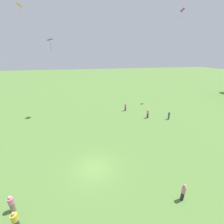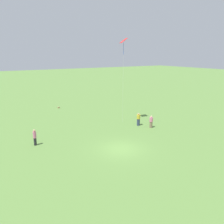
{
  "view_description": "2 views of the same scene",
  "coord_description": "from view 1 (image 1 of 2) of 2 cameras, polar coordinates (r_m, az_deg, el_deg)",
  "views": [
    {
      "loc": [
        13.63,
        -0.96,
        12.11
      ],
      "look_at": [
        -7.68,
        3.73,
        3.62
      ],
      "focal_mm": 24.0,
      "sensor_mm": 36.0,
      "label": 1
    },
    {
      "loc": [
        -16.88,
        11.52,
        9.36
      ],
      "look_at": [
        -0.34,
        1.3,
        4.16
      ],
      "focal_mm": 35.0,
      "sensor_mm": 36.0,
      "label": 2
    }
  ],
  "objects": [
    {
      "name": "person_6",
      "position": [
        15.08,
        -32.91,
        -31.51
      ],
      "size": [
        0.64,
        0.64,
        1.73
      ],
      "rotation": [
        0.0,
        0.0,
        5.76
      ],
      "color": "#333D5B",
      "rests_on": "ground_plane"
    },
    {
      "name": "person_2",
      "position": [
        16.37,
        -33.93,
        -27.02
      ],
      "size": [
        0.63,
        0.63,
        1.61
      ],
      "rotation": [
        0.0,
        0.0,
        0.85
      ],
      "color": "#847056",
      "rests_on": "ground_plane"
    },
    {
      "name": "person_3",
      "position": [
        30.9,
        13.46,
        -0.66
      ],
      "size": [
        0.56,
        0.56,
        1.8
      ],
      "rotation": [
        0.0,
        0.0,
        1.81
      ],
      "color": "#333D5B",
      "rests_on": "ground_plane"
    },
    {
      "name": "kite_3",
      "position": [
        40.08,
        -31.63,
        30.06
      ],
      "size": [
        1.36,
        1.23,
        21.37
      ],
      "rotation": [
        0.0,
        0.0,
        2.63
      ],
      "color": "orange",
      "rests_on": "ground_plane"
    },
    {
      "name": "person_0",
      "position": [
        16.01,
        25.5,
        -25.82
      ],
      "size": [
        0.36,
        0.36,
        1.76
      ],
      "rotation": [
        0.0,
        0.0,
        6.2
      ],
      "color": "#232328",
      "rests_on": "ground_plane"
    },
    {
      "name": "ground_plane",
      "position": [
        18.26,
        -6.68,
        -20.46
      ],
      "size": [
        240.0,
        240.0,
        0.0
      ],
      "primitive_type": "plane",
      "color": "#5B843D"
    },
    {
      "name": "person_4",
      "position": [
        33.97,
        5.13,
        1.92
      ],
      "size": [
        0.6,
        0.6,
        1.85
      ],
      "rotation": [
        0.0,
        0.0,
        1.12
      ],
      "color": "#4C4C51",
      "rests_on": "ground_plane"
    },
    {
      "name": "person_1",
      "position": [
        31.45,
        20.86,
        -1.24
      ],
      "size": [
        0.48,
        0.48,
        1.65
      ],
      "rotation": [
        0.0,
        0.0,
        2.77
      ],
      "color": "#4C4C51",
      "rests_on": "ground_plane"
    },
    {
      "name": "kite_0",
      "position": [
        32.3,
        -22.46,
        23.19
      ],
      "size": [
        1.3,
        1.28,
        14.7
      ],
      "rotation": [
        0.0,
        0.0,
        5.28
      ],
      "color": "blue",
      "rests_on": "ground_plane"
    },
    {
      "name": "kite_5",
      "position": [
        44.25,
        24.97,
        30.12
      ],
      "size": [
        1.15,
        1.22,
        21.82
      ],
      "rotation": [
        0.0,
        0.0,
        4.46
      ],
      "color": "purple",
      "rests_on": "ground_plane"
    }
  ]
}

